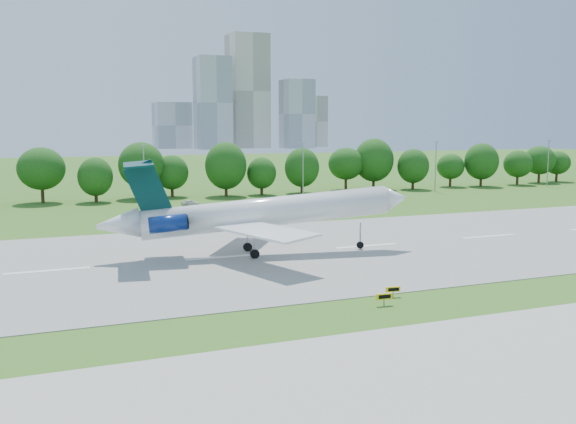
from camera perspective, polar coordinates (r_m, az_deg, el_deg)
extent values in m
plane|color=#335D18|center=(65.95, 17.59, -6.72)|extent=(600.00, 600.00, 0.00)
cube|color=gray|center=(86.21, 7.03, -3.03)|extent=(400.00, 45.00, 0.08)
cylinder|color=#382314|center=(143.43, -13.25, 1.81)|extent=(0.70, 0.70, 3.60)
sphere|color=#0E370D|center=(143.06, -13.31, 3.56)|extent=(8.40, 8.40, 8.40)
cylinder|color=#382314|center=(154.42, 1.59, 2.41)|extent=(0.70, 0.70, 3.60)
sphere|color=#0E370D|center=(154.07, 1.60, 4.04)|extent=(8.40, 8.40, 8.40)
cylinder|color=#382314|center=(174.12, 13.79, 2.79)|extent=(0.70, 0.70, 3.60)
sphere|color=#0E370D|center=(173.82, 13.83, 4.24)|extent=(8.40, 8.40, 8.40)
cylinder|color=#382314|center=(199.98, 23.18, 3.00)|extent=(0.70, 0.70, 3.60)
sphere|color=#0E370D|center=(199.72, 23.24, 4.26)|extent=(8.40, 8.40, 8.40)
cylinder|color=gray|center=(133.21, -12.67, 3.20)|extent=(0.24, 0.24, 12.00)
cube|color=gray|center=(132.89, -12.74, 5.82)|extent=(0.90, 0.25, 0.18)
cylinder|color=gray|center=(142.95, 1.34, 3.68)|extent=(0.24, 0.24, 12.00)
cube|color=gray|center=(142.65, 1.35, 6.12)|extent=(0.90, 0.25, 0.18)
cylinder|color=gray|center=(159.92, 12.99, 3.91)|extent=(0.24, 0.24, 12.00)
cube|color=gray|center=(159.66, 13.05, 6.10)|extent=(0.90, 0.25, 0.18)
cylinder|color=gray|center=(182.11, 22.11, 3.98)|extent=(0.24, 0.24, 12.00)
cube|color=gray|center=(181.88, 22.20, 5.90)|extent=(0.90, 0.25, 0.18)
cube|color=#B2B2B7|center=(444.81, -6.72, 9.57)|extent=(22.00, 22.00, 62.00)
cube|color=beige|center=(468.15, -3.61, 10.62)|extent=(26.00, 26.00, 80.00)
cube|color=#B2B2B7|center=(459.28, 0.79, 8.69)|extent=(20.00, 20.00, 48.00)
cube|color=beige|center=(491.26, 2.16, 8.04)|extent=(18.00, 18.00, 38.00)
cube|color=#B2B2B7|center=(463.59, -10.27, 7.57)|extent=(24.00, 24.00, 32.00)
cylinder|color=white|center=(79.59, -1.87, -0.01)|extent=(31.32, 7.47, 5.82)
cone|color=white|center=(84.82, 9.48, 1.20)|extent=(3.97, 4.02, 3.84)
cone|color=white|center=(77.81, -14.87, -1.09)|extent=(5.61, 4.23, 3.96)
cube|color=white|center=(72.39, -2.04, -1.71)|extent=(9.01, 14.34, 0.63)
cube|color=white|center=(86.38, -4.12, -0.20)|extent=(11.51, 14.09, 0.63)
cube|color=#042D2F|center=(77.36, -12.37, 2.01)|extent=(5.60, 1.21, 7.05)
cube|color=#042D2F|center=(77.10, -13.20, 4.14)|extent=(4.51, 10.13, 0.46)
cylinder|color=navy|center=(75.27, -10.64, -1.03)|extent=(4.67, 2.50, 2.27)
cylinder|color=navy|center=(80.57, -10.91, -0.47)|extent=(4.67, 2.50, 2.27)
cylinder|color=gray|center=(83.64, 6.45, -1.95)|extent=(0.21, 0.21, 2.94)
cylinder|color=black|center=(83.90, 6.43, -2.93)|extent=(0.96, 0.42, 0.93)
cylinder|color=gray|center=(77.48, -2.98, -2.68)|extent=(0.25, 0.25, 2.94)
cylinder|color=black|center=(77.76, -2.97, -3.74)|extent=(1.18, 0.60, 1.13)
cylinder|color=gray|center=(81.86, -3.62, -2.12)|extent=(0.25, 0.25, 2.94)
cylinder|color=black|center=(82.13, -3.61, -3.13)|extent=(1.18, 0.60, 1.13)
cube|color=gray|center=(58.58, 8.53, -7.90)|extent=(0.10, 0.10, 0.68)
cube|color=yellow|center=(58.45, 8.54, -7.44)|extent=(1.57, 0.29, 0.54)
cube|color=black|center=(58.36, 8.58, -7.46)|extent=(1.17, 0.10, 0.34)
cube|color=gray|center=(61.47, 9.31, -7.20)|extent=(0.10, 0.10, 0.62)
cube|color=yellow|center=(61.36, 9.32, -6.80)|extent=(1.44, 0.37, 0.49)
cube|color=black|center=(61.27, 9.35, -6.82)|extent=(1.06, 0.17, 0.31)
imported|color=silver|center=(130.12, -8.67, 0.82)|extent=(3.72, 1.66, 1.24)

